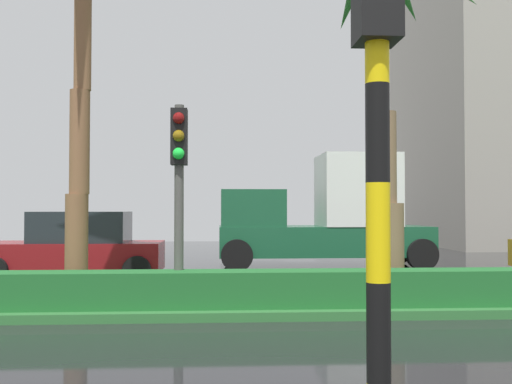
% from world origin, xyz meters
% --- Properties ---
extents(traffic_signal_median_right, '(0.28, 0.43, 3.42)m').
position_xyz_m(traffic_signal_median_right, '(4.98, 6.82, 2.51)').
color(traffic_signal_median_right, '#4C4C47').
rests_on(traffic_signal_median_right, median_strip).
extents(traffic_signal_foreground, '(0.28, 0.43, 3.92)m').
position_xyz_m(traffic_signal_foreground, '(6.70, 0.38, 2.69)').
color(traffic_signal_foreground, yellow).
rests_on(traffic_signal_foreground, ground_plane).
extents(car_in_traffic_third, '(4.30, 2.02, 1.72)m').
position_xyz_m(car_in_traffic_third, '(2.13, 11.81, 0.83)').
color(car_in_traffic_third, maroon).
rests_on(car_in_traffic_third, ground_plane).
extents(box_truck_lead, '(6.40, 2.64, 3.46)m').
position_xyz_m(box_truck_lead, '(8.96, 14.94, 1.55)').
color(box_truck_lead, '#195133').
rests_on(box_truck_lead, ground_plane).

